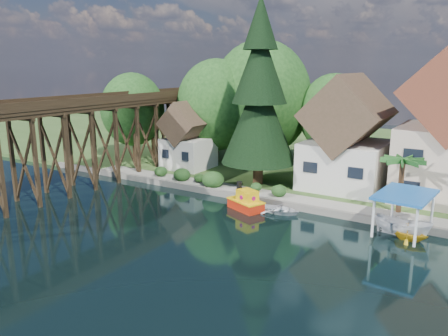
{
  "coord_description": "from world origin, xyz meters",
  "views": [
    {
      "loc": [
        18.92,
        -25.88,
        12.24
      ],
      "look_at": [
        -0.85,
        6.0,
        3.39
      ],
      "focal_mm": 35.0,
      "sensor_mm": 36.0,
      "label": 1
    }
  ],
  "objects_px": {
    "tugboat": "(246,202)",
    "boat_yellow": "(409,231)",
    "boat_canopy": "(403,218)",
    "palm_tree": "(403,162)",
    "boat_white_a": "(280,209)",
    "shed": "(188,140)",
    "trestle_bridge": "(96,134)",
    "house_left": "(347,140)",
    "conifer": "(259,97)"
  },
  "relations": [
    {
      "from": "shed",
      "to": "boat_white_a",
      "type": "distance_m",
      "value": 17.58
    },
    {
      "from": "conifer",
      "to": "palm_tree",
      "type": "relative_size",
      "value": 3.78
    },
    {
      "from": "house_left",
      "to": "boat_white_a",
      "type": "xyz_separation_m",
      "value": [
        -2.67,
        -9.38,
        -4.77
      ]
    },
    {
      "from": "boat_yellow",
      "to": "boat_canopy",
      "type": "bearing_deg",
      "value": 55.29
    },
    {
      "from": "tugboat",
      "to": "boat_yellow",
      "type": "distance_m",
      "value": 13.22
    },
    {
      "from": "boat_canopy",
      "to": "trestle_bridge",
      "type": "bearing_deg",
      "value": -177.45
    },
    {
      "from": "shed",
      "to": "trestle_bridge",
      "type": "bearing_deg",
      "value": -118.19
    },
    {
      "from": "house_left",
      "to": "boat_canopy",
      "type": "distance_m",
      "value": 12.46
    },
    {
      "from": "house_left",
      "to": "boat_yellow",
      "type": "relative_size",
      "value": 4.29
    },
    {
      "from": "shed",
      "to": "boat_white_a",
      "type": "bearing_deg",
      "value": -27.21
    },
    {
      "from": "palm_tree",
      "to": "conifer",
      "type": "bearing_deg",
      "value": 172.25
    },
    {
      "from": "trestle_bridge",
      "to": "house_left",
      "type": "height_order",
      "value": "house_left"
    },
    {
      "from": "trestle_bridge",
      "to": "boat_white_a",
      "type": "relative_size",
      "value": 12.5
    },
    {
      "from": "house_left",
      "to": "tugboat",
      "type": "distance_m",
      "value": 12.39
    },
    {
      "from": "house_left",
      "to": "shed",
      "type": "height_order",
      "value": "house_left"
    },
    {
      "from": "boat_yellow",
      "to": "shed",
      "type": "bearing_deg",
      "value": 79.3
    },
    {
      "from": "boat_canopy",
      "to": "boat_yellow",
      "type": "xyz_separation_m",
      "value": [
        0.56,
        -0.51,
        -0.74
      ]
    },
    {
      "from": "trestle_bridge",
      "to": "boat_white_a",
      "type": "bearing_deg",
      "value": 4.07
    },
    {
      "from": "trestle_bridge",
      "to": "tugboat",
      "type": "height_order",
      "value": "trestle_bridge"
    },
    {
      "from": "shed",
      "to": "tugboat",
      "type": "height_order",
      "value": "shed"
    },
    {
      "from": "boat_white_a",
      "to": "boat_yellow",
      "type": "distance_m",
      "value": 10.43
    },
    {
      "from": "shed",
      "to": "conifer",
      "type": "bearing_deg",
      "value": -11.88
    },
    {
      "from": "shed",
      "to": "house_left",
      "type": "bearing_deg",
      "value": 4.77
    },
    {
      "from": "palm_tree",
      "to": "boat_white_a",
      "type": "height_order",
      "value": "palm_tree"
    },
    {
      "from": "boat_yellow",
      "to": "boat_white_a",
      "type": "bearing_deg",
      "value": 94.18
    },
    {
      "from": "shed",
      "to": "boat_canopy",
      "type": "xyz_separation_m",
      "value": [
        25.17,
        -7.98,
        -2.41
      ]
    },
    {
      "from": "trestle_bridge",
      "to": "house_left",
      "type": "xyz_separation_m",
      "value": [
        23.0,
        10.83,
        -0.21
      ]
    },
    {
      "from": "tugboat",
      "to": "boat_yellow",
      "type": "relative_size",
      "value": 1.44
    },
    {
      "from": "house_left",
      "to": "conifer",
      "type": "relative_size",
      "value": 0.6
    },
    {
      "from": "trestle_bridge",
      "to": "boat_canopy",
      "type": "relative_size",
      "value": 8.1
    },
    {
      "from": "house_left",
      "to": "shed",
      "type": "relative_size",
      "value": 1.4
    },
    {
      "from": "shed",
      "to": "boat_yellow",
      "type": "distance_m",
      "value": 27.29
    },
    {
      "from": "trestle_bridge",
      "to": "conifer",
      "type": "height_order",
      "value": "conifer"
    },
    {
      "from": "trestle_bridge",
      "to": "palm_tree",
      "type": "height_order",
      "value": "trestle_bridge"
    },
    {
      "from": "house_left",
      "to": "trestle_bridge",
      "type": "bearing_deg",
      "value": -154.79
    },
    {
      "from": "trestle_bridge",
      "to": "boat_white_a",
      "type": "height_order",
      "value": "trestle_bridge"
    },
    {
      "from": "trestle_bridge",
      "to": "house_left",
      "type": "relative_size",
      "value": 4.01
    },
    {
      "from": "boat_white_a",
      "to": "house_left",
      "type": "bearing_deg",
      "value": -18.09
    },
    {
      "from": "trestle_bridge",
      "to": "boat_white_a",
      "type": "distance_m",
      "value": 20.98
    },
    {
      "from": "boat_canopy",
      "to": "shed",
      "type": "bearing_deg",
      "value": 162.41
    },
    {
      "from": "tugboat",
      "to": "boat_yellow",
      "type": "height_order",
      "value": "tugboat"
    },
    {
      "from": "house_left",
      "to": "boat_canopy",
      "type": "bearing_deg",
      "value": -52.89
    },
    {
      "from": "shed",
      "to": "boat_canopy",
      "type": "relative_size",
      "value": 1.44
    },
    {
      "from": "tugboat",
      "to": "boat_white_a",
      "type": "distance_m",
      "value": 2.94
    },
    {
      "from": "house_left",
      "to": "shed",
      "type": "xyz_separation_m",
      "value": [
        -18.0,
        -1.5,
        -1.31
      ]
    },
    {
      "from": "conifer",
      "to": "boat_canopy",
      "type": "height_order",
      "value": "conifer"
    },
    {
      "from": "conifer",
      "to": "boat_white_a",
      "type": "bearing_deg",
      "value": -48.49
    },
    {
      "from": "trestle_bridge",
      "to": "boat_yellow",
      "type": "bearing_deg",
      "value": 1.55
    },
    {
      "from": "conifer",
      "to": "palm_tree",
      "type": "distance_m",
      "value": 14.76
    },
    {
      "from": "shed",
      "to": "tugboat",
      "type": "distance_m",
      "value": 15.56
    }
  ]
}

